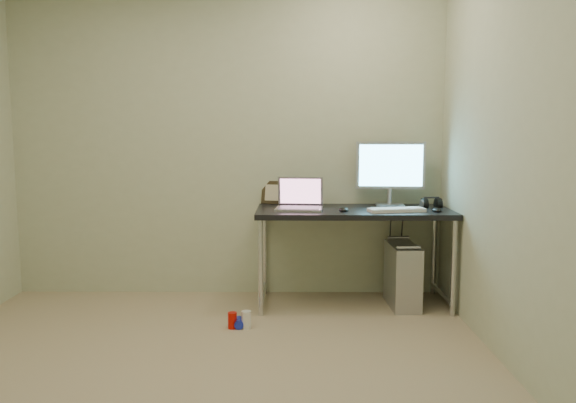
% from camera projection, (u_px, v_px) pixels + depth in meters
% --- Properties ---
extents(floor, '(3.50, 3.50, 0.00)m').
position_uv_depth(floor, '(193.00, 385.00, 2.98)').
color(floor, tan).
rests_on(floor, ground).
extents(wall_back, '(3.50, 0.02, 2.50)m').
position_uv_depth(wall_back, '(227.00, 143.00, 4.56)').
color(wall_back, beige).
rests_on(wall_back, ground).
extents(wall_right, '(0.02, 3.50, 2.50)m').
position_uv_depth(wall_right, '(535.00, 149.00, 2.81)').
color(wall_right, beige).
rests_on(wall_right, ground).
extents(desk, '(1.48, 0.65, 0.75)m').
position_uv_depth(desk, '(353.00, 220.00, 4.31)').
color(desk, black).
rests_on(desk, ground).
extents(tower_computer, '(0.22, 0.47, 0.51)m').
position_uv_depth(tower_computer, '(402.00, 275.00, 4.31)').
color(tower_computer, silver).
rests_on(tower_computer, ground).
extents(cable_a, '(0.01, 0.16, 0.69)m').
position_uv_depth(cable_a, '(389.00, 247.00, 4.61)').
color(cable_a, black).
rests_on(cable_a, ground).
extents(cable_b, '(0.02, 0.11, 0.71)m').
position_uv_depth(cable_b, '(401.00, 250.00, 4.59)').
color(cable_b, black).
rests_on(cable_b, ground).
extents(can_red, '(0.06, 0.06, 0.11)m').
position_uv_depth(can_red, '(232.00, 320.00, 3.83)').
color(can_red, red).
rests_on(can_red, ground).
extents(can_white, '(0.08, 0.08, 0.12)m').
position_uv_depth(can_white, '(246.00, 320.00, 3.83)').
color(can_white, white).
rests_on(can_white, ground).
extents(can_blue, '(0.08, 0.12, 0.06)m').
position_uv_depth(can_blue, '(239.00, 323.00, 3.86)').
color(can_blue, '#1A28C0').
rests_on(can_blue, ground).
extents(laptop, '(0.37, 0.32, 0.24)m').
position_uv_depth(laptop, '(300.00, 202.00, 4.28)').
color(laptop, silver).
rests_on(laptop, desk).
extents(monitor, '(0.55, 0.17, 0.51)m').
position_uv_depth(monitor, '(390.00, 168.00, 4.45)').
color(monitor, silver).
rests_on(monitor, desk).
extents(keyboard, '(0.44, 0.22, 0.03)m').
position_uv_depth(keyboard, '(396.00, 210.00, 4.15)').
color(keyboard, white).
rests_on(keyboard, desk).
extents(mouse_right, '(0.07, 0.11, 0.04)m').
position_uv_depth(mouse_right, '(437.00, 209.00, 4.14)').
color(mouse_right, black).
rests_on(mouse_right, desk).
extents(mouse_left, '(0.07, 0.11, 0.04)m').
position_uv_depth(mouse_left, '(343.00, 209.00, 4.17)').
color(mouse_left, black).
rests_on(mouse_left, desk).
extents(headphones, '(0.17, 0.10, 0.10)m').
position_uv_depth(headphones, '(431.00, 204.00, 4.38)').
color(headphones, black).
rests_on(headphones, desk).
extents(picture_frame, '(0.24, 0.12, 0.19)m').
position_uv_depth(picture_frame, '(276.00, 193.00, 4.59)').
color(picture_frame, '#2D2314').
rests_on(picture_frame, desk).
extents(webcam, '(0.04, 0.03, 0.13)m').
position_uv_depth(webcam, '(306.00, 194.00, 4.53)').
color(webcam, silver).
rests_on(webcam, desk).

